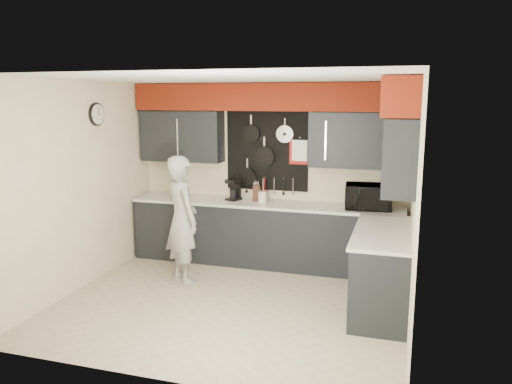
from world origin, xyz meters
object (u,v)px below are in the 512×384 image
(microwave, at_px, (368,197))
(coffee_maker, at_px, (234,189))
(person, at_px, (182,219))
(knife_block, at_px, (256,193))
(utensil_crock, at_px, (263,197))

(microwave, relative_size, coffee_maker, 1.98)
(person, bearing_deg, coffee_maker, -69.72)
(microwave, height_order, coffee_maker, microwave)
(microwave, xyz_separation_m, knife_block, (-1.58, 0.08, -0.05))
(coffee_maker, bearing_deg, utensil_crock, 10.36)
(microwave, bearing_deg, coffee_maker, 172.87)
(utensil_crock, height_order, coffee_maker, coffee_maker)
(microwave, bearing_deg, utensil_crock, 175.08)
(knife_block, relative_size, coffee_maker, 0.75)
(microwave, height_order, utensil_crock, microwave)
(knife_block, xyz_separation_m, coffee_maker, (-0.34, 0.00, 0.04))
(knife_block, distance_m, coffee_maker, 0.34)
(person, bearing_deg, microwave, -117.63)
(knife_block, distance_m, person, 1.25)
(microwave, xyz_separation_m, coffee_maker, (-1.93, 0.08, -0.01))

